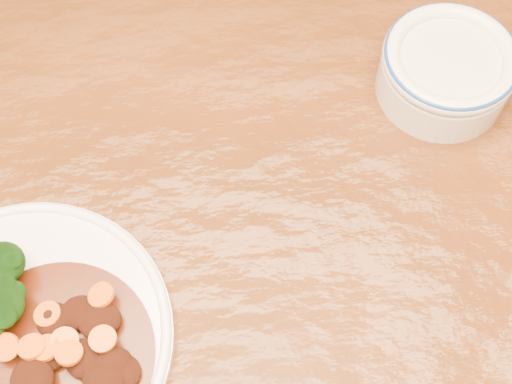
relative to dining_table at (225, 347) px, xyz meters
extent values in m
cube|color=#5B2B10|center=(0.00, 0.00, 0.06)|extent=(1.59, 1.05, 0.04)
cylinder|color=white|center=(-0.18, 0.02, 0.09)|extent=(0.27, 0.27, 0.01)
torus|color=white|center=(-0.18, 0.02, 0.09)|extent=(0.27, 0.27, 0.01)
cylinder|color=#65984F|center=(-0.18, 0.08, 0.10)|extent=(0.01, 0.01, 0.02)
ellipsoid|color=black|center=(-0.18, 0.08, 0.12)|extent=(0.04, 0.04, 0.03)
cylinder|color=#65984F|center=(-0.18, 0.04, 0.10)|extent=(0.01, 0.01, 0.02)
ellipsoid|color=black|center=(-0.18, 0.04, 0.12)|extent=(0.04, 0.04, 0.03)
cylinder|color=#451707|center=(-0.15, 0.00, 0.09)|extent=(0.17, 0.17, 0.00)
ellipsoid|color=black|center=(-0.14, 0.03, 0.10)|extent=(0.03, 0.03, 0.02)
ellipsoid|color=black|center=(-0.10, -0.04, 0.11)|extent=(0.03, 0.03, 0.01)
ellipsoid|color=black|center=(-0.12, -0.01, 0.10)|extent=(0.03, 0.04, 0.02)
ellipsoid|color=black|center=(-0.17, -0.02, 0.10)|extent=(0.02, 0.03, 0.01)
ellipsoid|color=black|center=(-0.10, 0.02, 0.10)|extent=(0.04, 0.03, 0.02)
ellipsoid|color=black|center=(-0.09, -0.02, 0.10)|extent=(0.03, 0.02, 0.02)
ellipsoid|color=black|center=(-0.09, -0.03, 0.10)|extent=(0.03, 0.03, 0.01)
ellipsoid|color=black|center=(-0.12, 0.03, 0.10)|extent=(0.03, 0.03, 0.02)
ellipsoid|color=black|center=(-0.11, -0.03, 0.10)|extent=(0.04, 0.03, 0.02)
ellipsoid|color=black|center=(-0.16, -0.02, 0.11)|extent=(0.04, 0.04, 0.02)
ellipsoid|color=black|center=(-0.15, 0.00, 0.10)|extent=(0.03, 0.03, 0.02)
ellipsoid|color=black|center=(-0.14, 0.02, 0.10)|extent=(0.02, 0.02, 0.01)
cylinder|color=#D8540B|center=(-0.18, 0.01, 0.11)|extent=(0.03, 0.03, 0.01)
cylinder|color=#D8540B|center=(-0.10, 0.04, 0.11)|extent=(0.03, 0.03, 0.01)
cylinder|color=#D8540B|center=(-0.13, -0.01, 0.11)|extent=(0.03, 0.03, 0.01)
cylinder|color=#D8540B|center=(-0.16, 0.00, 0.11)|extent=(0.03, 0.03, 0.01)
cylinder|color=#D8540B|center=(-0.13, 0.00, 0.11)|extent=(0.03, 0.03, 0.01)
cylinder|color=#D8540B|center=(-0.15, 0.03, 0.11)|extent=(0.03, 0.03, 0.01)
cylinder|color=#D8540B|center=(-0.10, 0.00, 0.11)|extent=(0.03, 0.03, 0.00)
cylinder|color=#D8540B|center=(-0.15, 0.00, 0.11)|extent=(0.03, 0.03, 0.01)
cylinder|color=silver|center=(0.27, 0.20, 0.10)|extent=(0.14, 0.14, 0.04)
cylinder|color=beige|center=(0.27, 0.20, 0.13)|extent=(0.10, 0.10, 0.01)
torus|color=silver|center=(0.27, 0.20, 0.13)|extent=(0.14, 0.14, 0.02)
torus|color=navy|center=(0.27, 0.20, 0.14)|extent=(0.13, 0.13, 0.01)
camera|label=1|loc=(-0.01, -0.19, 0.70)|focal=50.00mm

